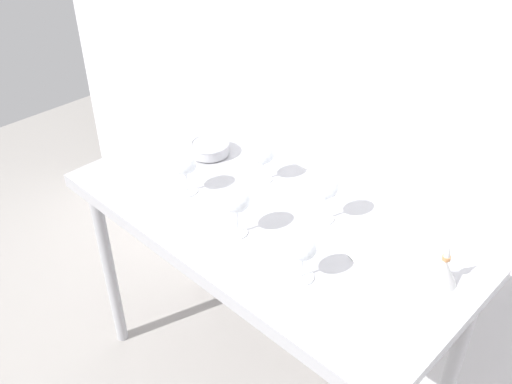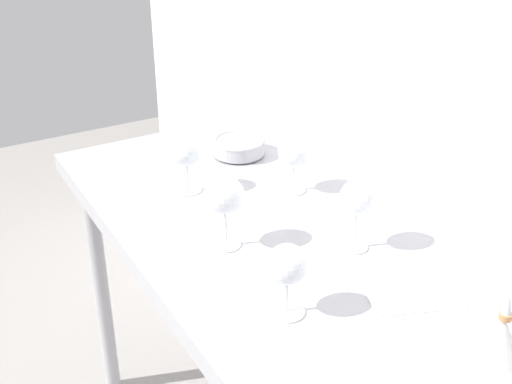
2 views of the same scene
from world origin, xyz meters
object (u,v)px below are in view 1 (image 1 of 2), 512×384
object	(u,v)px
wine_glass_far_left	(263,154)
tasting_bowl	(210,148)
wine_glass_near_left	(185,165)
decanter_funnel	(443,270)
wine_glass_far_right	(327,188)
wine_glass_near_center	(235,200)
wine_glass_near_right	(303,249)
tasting_sheet_upper	(374,244)

from	to	relation	value
wine_glass_far_left	tasting_bowl	world-z (taller)	wine_glass_far_left
wine_glass_near_left	tasting_bowl	size ratio (longest dim) A/B	1.01
tasting_bowl	decanter_funnel	xyz separation A→B (m)	(1.00, -0.02, 0.02)
wine_glass_near_left	wine_glass_far_right	xyz separation A→B (m)	(0.45, 0.21, 0.01)
wine_glass_near_center	wine_glass_far_left	distance (m)	0.32
wine_glass_near_right	tasting_sheet_upper	world-z (taller)	wine_glass_near_right
wine_glass_near_left	wine_glass_near_center	xyz separation A→B (m)	(0.29, -0.04, 0.02)
wine_glass_near_center	wine_glass_near_right	world-z (taller)	wine_glass_near_center
wine_glass_far_left	wine_glass_near_right	size ratio (longest dim) A/B	1.01
wine_glass_near_right	tasting_sheet_upper	size ratio (longest dim) A/B	0.76
wine_glass_near_left	wine_glass_near_center	world-z (taller)	wine_glass_near_center
wine_glass_near_right	decanter_funnel	bearing A→B (deg)	41.31
tasting_bowl	decanter_funnel	size ratio (longest dim) A/B	1.13
tasting_sheet_upper	wine_glass_near_right	bearing A→B (deg)	-82.23
wine_glass_near_left	wine_glass_far_left	bearing A→B (deg)	59.95
tasting_sheet_upper	wine_glass_far_right	bearing A→B (deg)	-155.76
wine_glass_near_right	tasting_sheet_upper	distance (m)	0.30
decanter_funnel	wine_glass_far_left	bearing A→B (deg)	177.58
wine_glass_far_left	decanter_funnel	size ratio (longest dim) A/B	1.13
wine_glass_far_right	tasting_sheet_upper	xyz separation A→B (m)	(0.19, 0.01, -0.12)
wine_glass_far_left	tasting_sheet_upper	bearing A→B (deg)	-2.79
tasting_bowl	decanter_funnel	world-z (taller)	decanter_funnel
wine_glass_near_center	wine_glass_near_left	bearing A→B (deg)	172.14
decanter_funnel	wine_glass_near_center	bearing A→B (deg)	-156.63
wine_glass_near_right	tasting_bowl	world-z (taller)	wine_glass_near_right
wine_glass_near_left	tasting_sheet_upper	size ratio (longest dim) A/B	0.77
wine_glass_far_right	wine_glass_near_right	bearing A→B (deg)	-64.73
wine_glass_far_left	decanter_funnel	bearing A→B (deg)	-2.42
wine_glass_near_center	decanter_funnel	world-z (taller)	wine_glass_near_center
wine_glass_near_right	decanter_funnel	size ratio (longest dim) A/B	1.12
wine_glass_far_right	wine_glass_far_left	world-z (taller)	wine_glass_far_right
wine_glass_near_center	tasting_sheet_upper	xyz separation A→B (m)	(0.35, 0.26, -0.13)
tasting_sheet_upper	decanter_funnel	xyz separation A→B (m)	(0.23, -0.01, 0.04)
tasting_sheet_upper	tasting_bowl	world-z (taller)	tasting_bowl
tasting_bowl	wine_glass_near_left	bearing A→B (deg)	-59.82
wine_glass_far_left	wine_glass_near_center	bearing A→B (deg)	-62.13
tasting_bowl	wine_glass_near_right	bearing A→B (deg)	-21.61
wine_glass_near_left	wine_glass_far_left	world-z (taller)	wine_glass_near_left
tasting_sheet_upper	wine_glass_far_left	bearing A→B (deg)	-161.14
wine_glass_far_left	tasting_sheet_upper	size ratio (longest dim) A/B	0.76
wine_glass_near_left	wine_glass_near_right	world-z (taller)	wine_glass_near_left
wine_glass_far_right	decanter_funnel	world-z (taller)	wine_glass_far_right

